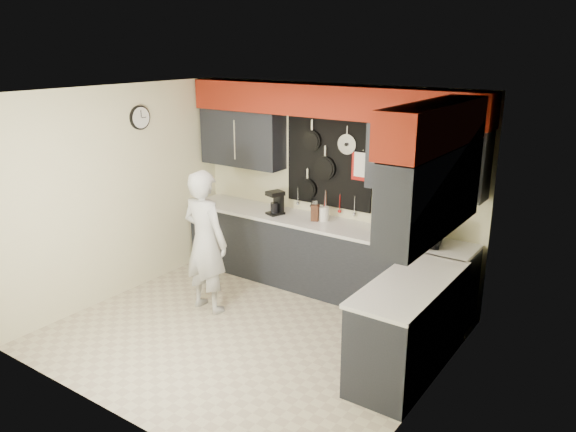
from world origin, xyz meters
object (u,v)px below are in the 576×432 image
Objects in this scene: person at (205,242)px; knife_block at (315,213)px; utensil_crock at (324,214)px; microwave at (417,230)px; coffee_maker at (276,202)px.

knife_block is at bearing -117.62° from person.
person is at bearing -121.84° from utensil_crock.
microwave reaches higher than knife_block.
microwave is 2.65× the size of knife_block.
coffee_maker reaches higher than knife_block.
utensil_crock is 0.67m from coffee_maker.
coffee_maker is (-0.57, -0.04, 0.06)m from knife_block.
utensil_crock is 1.55m from person.
person reaches higher than coffee_maker.
microwave is 1.29m from utensil_crock.
person is at bearing -138.82° from knife_block.
person is (-0.73, -1.24, -0.17)m from knife_block.
coffee_maker is at bearing -170.63° from utensil_crock.
person reaches higher than microwave.
knife_block is 0.67× the size of coffee_maker.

